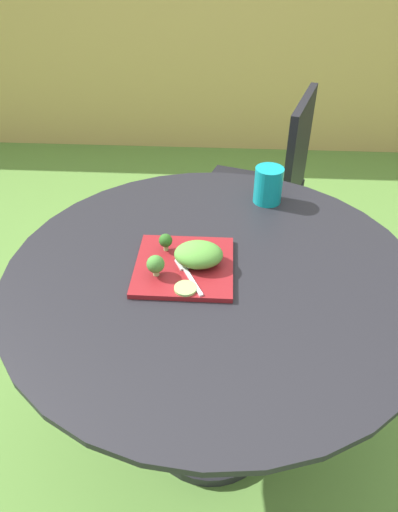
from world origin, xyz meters
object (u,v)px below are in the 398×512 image
Objects in this scene: patio_chair at (269,181)px; drinking_glass at (268,187)px; salad_plate at (184,266)px; fork at (187,273)px.

drinking_glass is (-0.06, -0.51, 0.25)m from patio_chair.
salad_plate is 0.04m from fork.
salad_plate is at bearing 106.33° from fork.
salad_plate is 1.75× the size of fork.
patio_chair is 7.77× the size of drinking_glass.
salad_plate is at bearing -108.43° from patio_chair.
drinking_glass is at bearing 60.72° from fork.
patio_chair is at bearing 72.95° from fork.
patio_chair is 0.57m from drinking_glass.
drinking_glass reaches higher than salad_plate.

